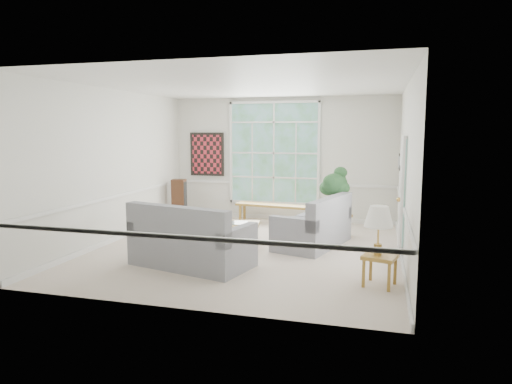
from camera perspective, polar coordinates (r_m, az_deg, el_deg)
floor at (r=8.57m, az=-1.01°, el=-7.16°), size 5.50×6.00×0.01m
ceiling at (r=8.33m, az=-1.05°, el=13.26°), size 5.50×6.00×0.02m
wall_back at (r=11.22m, az=3.29°, el=4.11°), size 5.50×0.02×3.00m
wall_front at (r=5.52m, az=-9.81°, el=0.46°), size 5.50×0.02×3.00m
wall_left at (r=9.46m, az=-17.25°, el=3.15°), size 0.02×6.00×3.00m
wall_right at (r=8.00m, az=18.26°, el=2.36°), size 0.02×6.00×3.00m
window_back at (r=11.22m, az=2.25°, el=4.88°), size 2.30×0.08×2.40m
entry_door at (r=8.64m, az=17.68°, el=-0.26°), size 0.08×0.90×2.10m
door_sidelight at (r=8.00m, az=17.88°, el=-0.15°), size 0.08×0.26×1.90m
wall_art at (r=11.73m, az=-6.15°, el=4.72°), size 0.90×0.06×1.10m
wall_frame_near at (r=9.73m, az=17.53°, el=3.54°), size 0.04×0.26×0.32m
wall_frame_far at (r=10.13m, az=17.45°, el=3.69°), size 0.04×0.26×0.32m
loveseat_right at (r=8.80m, az=7.09°, el=-3.58°), size 1.38×1.96×0.96m
loveseat_front at (r=7.51m, az=-8.00°, el=-5.24°), size 2.09×1.42×1.03m
coffee_table at (r=8.74m, az=-3.63°, el=-5.33°), size 1.31×0.86×0.45m
pewter_bowl at (r=8.65m, az=-4.12°, el=-3.70°), size 0.30×0.30×0.07m
window_bench at (r=10.91m, az=2.32°, el=-2.75°), size 1.93×0.61×0.44m
end_table at (r=9.68m, az=10.09°, el=-4.03°), size 0.65×0.65×0.49m
houseplant at (r=9.65m, az=9.82°, el=0.35°), size 0.79×0.79×0.97m
side_table at (r=6.77m, az=15.19°, el=-9.43°), size 0.54×0.54×0.45m
table_lamp at (r=6.62m, az=15.05°, el=-4.68°), size 0.54×0.54×0.70m
pet_bed at (r=11.00m, az=-5.31°, el=-3.55°), size 0.50×0.50×0.12m
floor_speaker at (r=11.33m, az=-9.58°, el=-0.99°), size 0.34×0.27×1.02m
cat at (r=9.39m, az=8.10°, el=-2.35°), size 0.39×0.33×0.15m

